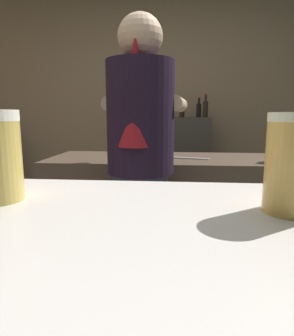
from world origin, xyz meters
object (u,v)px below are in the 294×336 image
(knife_block, at_px, (287,144))
(bottle_hot_sauce, at_px, (182,110))
(mixing_bowl, at_px, (127,151))
(chefs_knife, at_px, (191,158))
(bartender, at_px, (140,158))
(bottle_vinegar, at_px, (205,108))
(bottle_olive_oil, at_px, (147,109))
(bottle_soy, at_px, (199,110))

(knife_block, distance_m, bottle_hot_sauce, 1.44)
(mixing_bowl, bearing_deg, chefs_knife, -20.93)
(bartender, bearing_deg, mixing_bowl, 22.31)
(mixing_bowl, xyz_separation_m, bottle_hot_sauce, (0.41, 1.08, 0.30))
(knife_block, xyz_separation_m, bottle_hot_sauce, (-0.60, 1.29, 0.23))
(mixing_bowl, relative_size, bottle_vinegar, 0.86)
(knife_block, distance_m, chefs_knife, 0.59)
(mixing_bowl, height_order, bottle_hot_sauce, bottle_hot_sauce)
(mixing_bowl, bearing_deg, bottle_olive_oil, 88.00)
(bottle_olive_oil, bearing_deg, knife_block, -55.16)
(bartender, relative_size, bottle_vinegar, 6.97)
(bottle_vinegar, bearing_deg, bottle_soy, 134.11)
(bottle_vinegar, relative_size, bottle_olive_oil, 1.08)
(bottle_hot_sauce, height_order, bottle_olive_oil, bottle_olive_oil)
(bottle_vinegar, bearing_deg, bartender, -106.25)
(knife_block, bearing_deg, bottle_olive_oil, 124.84)
(mixing_bowl, relative_size, bottle_soy, 0.97)
(mixing_bowl, height_order, bottle_olive_oil, bottle_olive_oil)
(chefs_knife, height_order, bottle_vinegar, bottle_vinegar)
(bottle_vinegar, distance_m, bottle_olive_oil, 0.62)
(bottle_soy, bearing_deg, bottle_olive_oil, -177.65)
(knife_block, relative_size, bottle_soy, 1.31)
(bottle_olive_oil, relative_size, bottle_soy, 1.05)
(bottle_hot_sauce, bearing_deg, chefs_knife, -88.80)
(chefs_knife, bearing_deg, bartender, -109.40)
(bottle_hot_sauce, relative_size, bottle_olive_oil, 0.87)
(chefs_knife, relative_size, bottle_olive_oil, 1.09)
(bartender, xyz_separation_m, bottle_hot_sauce, (0.25, 1.66, 0.27))
(knife_block, height_order, bottle_vinegar, bottle_vinegar)
(bottle_vinegar, height_order, bottle_olive_oil, bottle_vinegar)
(chefs_knife, distance_m, bottle_soy, 1.43)
(mixing_bowl, distance_m, bottle_hot_sauce, 1.20)
(bartender, xyz_separation_m, bottle_soy, (0.44, 1.78, 0.28))
(chefs_knife, relative_size, bottle_hot_sauce, 1.25)
(bartender, height_order, chefs_knife, bartender)
(knife_block, distance_m, bottle_vinegar, 1.42)
(chefs_knife, height_order, bottle_olive_oil, bottle_olive_oil)
(bottle_olive_oil, bearing_deg, chefs_knife, -73.61)
(mixing_bowl, relative_size, bottle_olive_oil, 0.93)
(chefs_knife, relative_size, bottle_vinegar, 1.01)
(mixing_bowl, distance_m, bottle_vinegar, 1.36)
(bartender, relative_size, bottle_soy, 7.89)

